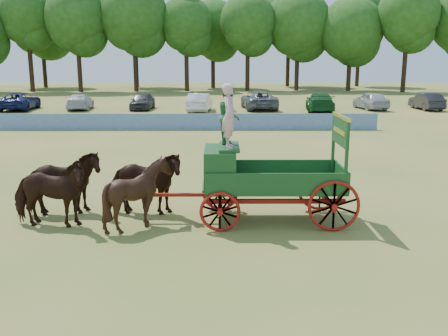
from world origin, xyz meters
TOP-DOWN VIEW (x-y plane):
  - ground at (0.00, 0.00)m, footprint 160.00×160.00m
  - horse_lead_left at (-2.57, -0.67)m, footprint 2.32×1.23m
  - horse_lead_right at (-2.57, 0.43)m, footprint 2.41×1.50m
  - horse_wheel_left at (-0.17, -0.67)m, footprint 1.73×1.54m
  - horse_wheel_right at (-0.17, 0.43)m, footprint 2.29×1.14m
  - farm_dray at (2.78, -0.11)m, footprint 6.00×2.00m
  - sponsor_banner at (-1.00, 18.00)m, footprint 26.00×0.08m
  - parked_cars at (-2.33, 30.45)m, footprint 48.26×7.98m
  - treeline at (-4.17, 58.95)m, footprint 85.86×23.29m

SIDE VIEW (x-z plane):
  - ground at x=0.00m, z-range 0.00..0.00m
  - sponsor_banner at x=-1.00m, z-range 0.00..1.05m
  - parked_cars at x=-2.33m, z-range -0.04..1.59m
  - horse_lead_left at x=-2.57m, z-range 0.00..1.88m
  - horse_lead_right at x=-2.57m, z-range 0.00..1.88m
  - horse_wheel_right at x=-0.17m, z-range 0.00..1.88m
  - horse_wheel_left at x=-0.17m, z-range 0.00..1.89m
  - farm_dray at x=2.78m, z-range -0.26..3.60m
  - treeline at x=-4.17m, z-range 1.82..17.29m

